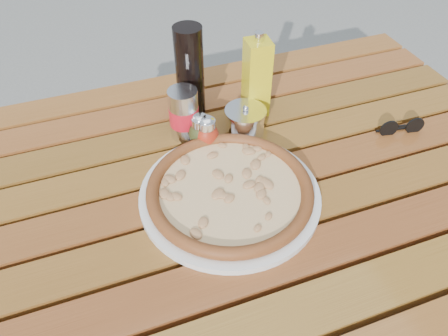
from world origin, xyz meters
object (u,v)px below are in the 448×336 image
object	(u,v)px
plate	(230,195)
olive_oil_cruet	(257,78)
pepper_shaker	(207,133)
parmesan_tin	(245,120)
dark_bottle	(190,72)
oregano_shaker	(201,130)
table	(227,209)
soda_can	(184,114)
pizza	(230,190)
sunglasses	(401,127)

from	to	relation	value
plate	olive_oil_cruet	world-z (taller)	olive_oil_cruet
pepper_shaker	parmesan_tin	distance (m)	0.10
plate	dark_bottle	xyz separation A→B (m)	(0.02, 0.31, 0.10)
plate	parmesan_tin	size ratio (longest dim) A/B	2.85
pepper_shaker	oregano_shaker	xyz separation A→B (m)	(-0.01, 0.01, 0.00)
table	plate	distance (m)	0.09
pepper_shaker	olive_oil_cruet	xyz separation A→B (m)	(0.15, 0.08, 0.06)
oregano_shaker	parmesan_tin	size ratio (longest dim) A/B	0.65
olive_oil_cruet	soda_can	bearing A→B (deg)	-172.00
oregano_shaker	table	bearing A→B (deg)	-85.91
dark_bottle	olive_oil_cruet	xyz separation A→B (m)	(0.14, -0.06, -0.01)
pizza	dark_bottle	world-z (taller)	dark_bottle
plate	pizza	xyz separation A→B (m)	(0.00, 0.00, 0.02)
pizza	parmesan_tin	xyz separation A→B (m)	(0.11, 0.19, 0.01)
parmesan_tin	sunglasses	xyz separation A→B (m)	(0.34, -0.13, -0.01)
plate	oregano_shaker	size ratio (longest dim) A/B	4.39
dark_bottle	plate	bearing A→B (deg)	-92.85
oregano_shaker	dark_bottle	bearing A→B (deg)	82.07
oregano_shaker	sunglasses	bearing A→B (deg)	-15.36
plate	pizza	size ratio (longest dim) A/B	0.86
plate	olive_oil_cruet	xyz separation A→B (m)	(0.16, 0.25, 0.09)
soda_can	sunglasses	size ratio (longest dim) A/B	1.08
pizza	pepper_shaker	bearing A→B (deg)	87.40
olive_oil_cruet	parmesan_tin	xyz separation A→B (m)	(-0.05, -0.06, -0.07)
table	dark_bottle	distance (m)	0.33
plate	soda_can	world-z (taller)	soda_can
dark_bottle	sunglasses	bearing A→B (deg)	-30.20
sunglasses	pizza	bearing A→B (deg)	-162.59
plate	pepper_shaker	distance (m)	0.17
pepper_shaker	oregano_shaker	bearing A→B (deg)	129.43
pepper_shaker	soda_can	xyz separation A→B (m)	(-0.03, 0.06, 0.02)
table	parmesan_tin	world-z (taller)	parmesan_tin
oregano_shaker	sunglasses	distance (m)	0.47
olive_oil_cruet	table	bearing A→B (deg)	-125.45
plate	pizza	bearing A→B (deg)	0.00
table	oregano_shaker	size ratio (longest dim) A/B	17.07
pepper_shaker	dark_bottle	world-z (taller)	dark_bottle
soda_can	table	bearing A→B (deg)	-79.49
pizza	oregano_shaker	distance (m)	0.18
dark_bottle	soda_can	size ratio (longest dim) A/B	1.83
pizza	parmesan_tin	size ratio (longest dim) A/B	3.31
pepper_shaker	oregano_shaker	distance (m)	0.02
olive_oil_cruet	sunglasses	bearing A→B (deg)	-33.94
dark_bottle	pizza	bearing A→B (deg)	-92.85
pepper_shaker	oregano_shaker	world-z (taller)	same
pepper_shaker	parmesan_tin	bearing A→B (deg)	11.92
pizza	oregano_shaker	world-z (taller)	oregano_shaker
table	soda_can	distance (m)	0.23
soda_can	plate	bearing A→B (deg)	-83.08
soda_can	olive_oil_cruet	world-z (taller)	olive_oil_cruet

